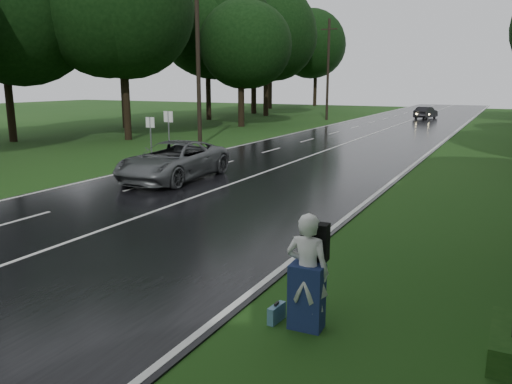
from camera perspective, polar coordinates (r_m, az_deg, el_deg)
ground at (r=13.43m, az=-24.60°, el=-6.87°), size 160.00×160.00×0.00m
road at (r=29.78m, az=6.99°, el=4.35°), size 12.00×140.00×0.04m
lane_center at (r=29.78m, az=6.99°, el=4.40°), size 0.12×140.00×0.01m
grey_car at (r=21.81m, az=-9.39°, el=3.53°), size 3.00×6.00×1.63m
far_car at (r=60.80m, az=18.77°, el=8.56°), size 2.17×4.26×1.34m
hitchhiker at (r=8.68m, az=5.90°, el=-9.45°), size 0.77×0.70×2.06m
suitcase at (r=9.16m, az=2.35°, el=-13.63°), size 0.17×0.45×0.31m
utility_pole_mid at (r=33.98m, az=-6.38°, el=5.33°), size 1.80×0.28×10.75m
utility_pole_far at (r=56.74m, az=8.03°, el=8.14°), size 1.80×0.28×10.72m
road_sign_a at (r=27.87m, az=-11.78°, el=3.58°), size 0.56×0.10×2.32m
road_sign_b at (r=29.12m, az=-9.79°, el=4.04°), size 0.61×0.10×2.55m
tree_left_d at (r=38.09m, az=-14.31°, el=5.79°), size 10.52×10.52×16.43m
tree_left_e at (r=47.85m, az=-1.68°, el=7.46°), size 8.57×8.57×13.40m
tree_left_f at (r=63.04m, az=1.12°, el=8.68°), size 10.88×10.88×17.00m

